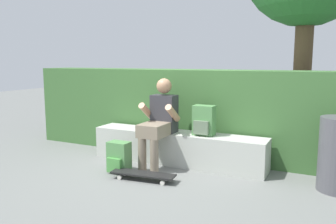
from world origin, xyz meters
The scene contains 7 objects.
ground_plane centered at (0.00, 0.00, 0.00)m, with size 24.00×24.00×0.00m, color slate.
bench_main centered at (0.00, 0.29, 0.22)m, with size 2.50×0.42×0.45m.
person_skater centered at (-0.17, 0.08, 0.65)m, with size 0.49×0.62×1.20m.
skateboard_near_person centered at (-0.08, -0.53, 0.07)m, with size 0.82×0.29×0.09m.
backpack_on_bench centered at (0.39, 0.28, 0.64)m, with size 0.28×0.23×0.40m.
backpack_on_ground centered at (-0.52, -0.40, 0.19)m, with size 0.28×0.23×0.40m.
hedge_row centered at (0.09, 0.88, 0.65)m, with size 5.70×0.65×1.30m.
Camera 1 is at (1.96, -4.01, 1.44)m, focal length 36.93 mm.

